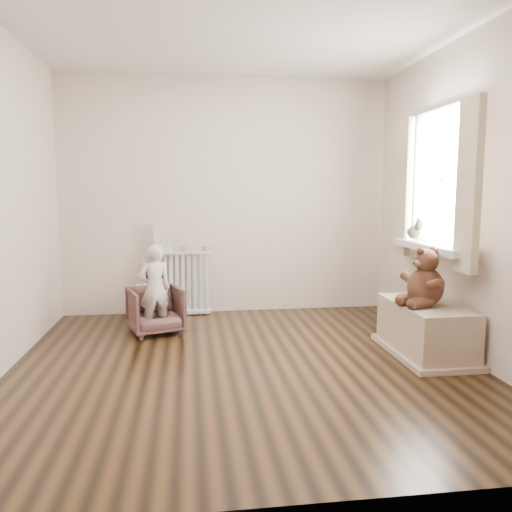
{
  "coord_description": "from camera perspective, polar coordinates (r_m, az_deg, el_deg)",
  "views": [
    {
      "loc": [
        -0.42,
        -3.76,
        1.35
      ],
      "look_at": [
        0.15,
        0.45,
        0.8
      ],
      "focal_mm": 35.0,
      "sensor_mm": 36.0,
      "label": 1
    }
  ],
  "objects": [
    {
      "name": "teddy_bear",
      "position": [
        4.25,
        18.84,
        -2.23
      ],
      "size": [
        0.45,
        0.39,
        0.47
      ],
      "primitive_type": null,
      "rotation": [
        0.0,
        0.0,
        0.27
      ],
      "color": "#371D12",
      "rests_on": "toy_bench"
    },
    {
      "name": "plush_cat",
      "position": [
        4.83,
        17.86,
        2.86
      ],
      "size": [
        0.18,
        0.27,
        0.21
      ],
      "primitive_type": null,
      "rotation": [
        0.0,
        0.0,
        0.11
      ],
      "color": "#696458",
      "rests_on": "window_sill"
    },
    {
      "name": "curtain_left",
      "position": [
        4.06,
        23.15,
        7.35
      ],
      "size": [
        0.06,
        0.26,
        1.3
      ],
      "primitive_type": "cube",
      "color": "beige",
      "rests_on": "right_wall"
    },
    {
      "name": "radiator",
      "position": [
        5.53,
        -8.69,
        -2.72
      ],
      "size": [
        0.67,
        0.13,
        0.71
      ],
      "primitive_type": "cube",
      "color": "silver",
      "rests_on": "floor"
    },
    {
      "name": "child",
      "position": [
        4.8,
        -11.5,
        -3.69
      ],
      "size": [
        0.35,
        0.29,
        0.84
      ],
      "primitive_type": "imported",
      "rotation": [
        0.0,
        0.0,
        3.45
      ],
      "color": "white",
      "rests_on": "armchair"
    },
    {
      "name": "back_wall",
      "position": [
        5.58,
        -3.41,
        6.84
      ],
      "size": [
        3.6,
        0.02,
        2.6
      ],
      "primitive_type": "cube",
      "color": "beige",
      "rests_on": "ground"
    },
    {
      "name": "window",
      "position": [
        4.61,
        20.73,
        8.14
      ],
      "size": [
        0.03,
        0.9,
        1.1
      ],
      "primitive_type": "cube",
      "color": "white",
      "rests_on": "right_wall"
    },
    {
      "name": "toy_bench",
      "position": [
        4.42,
        18.8,
        -8.09
      ],
      "size": [
        0.49,
        0.92,
        0.43
      ],
      "primitive_type": "cube",
      "color": "tan",
      "rests_on": "floor"
    },
    {
      "name": "window_sill",
      "position": [
        4.59,
        19.41,
        0.95
      ],
      "size": [
        0.22,
        1.1,
        0.06
      ],
      "primitive_type": "cube",
      "color": "silver",
      "rests_on": "right_wall"
    },
    {
      "name": "tin_a",
      "position": [
        5.48,
        -8.13,
        0.85
      ],
      "size": [
        0.1,
        0.1,
        0.06
      ],
      "primitive_type": "cylinder",
      "color": "#A59E8C",
      "rests_on": "radiator"
    },
    {
      "name": "toy_vanity",
      "position": [
        5.53,
        -11.52,
        -3.99
      ],
      "size": [
        0.4,
        0.28,
        0.63
      ],
      "primitive_type": "cube",
      "color": "silver",
      "rests_on": "floor"
    },
    {
      "name": "front_wall",
      "position": [
        2.01,
        4.38,
        5.96
      ],
      "size": [
        3.6,
        0.02,
        2.6
      ],
      "primitive_type": "cube",
      "color": "beige",
      "rests_on": "ground"
    },
    {
      "name": "ceiling",
      "position": [
        3.99,
        -1.41,
        25.64
      ],
      "size": [
        3.6,
        3.6,
        0.01
      ],
      "primitive_type": "cube",
      "color": "white",
      "rests_on": "ground"
    },
    {
      "name": "floor",
      "position": [
        4.02,
        -1.29,
        -12.25
      ],
      "size": [
        3.6,
        3.6,
        0.01
      ],
      "primitive_type": "cube",
      "color": "black",
      "rests_on": "ground"
    },
    {
      "name": "right_wall",
      "position": [
        4.37,
        22.97,
        6.14
      ],
      "size": [
        0.02,
        3.6,
        2.6
      ],
      "primitive_type": "cube",
      "color": "beige",
      "rests_on": "ground"
    },
    {
      "name": "curtain_right",
      "position": [
        5.07,
        16.52,
        7.52
      ],
      "size": [
        0.06,
        0.26,
        1.3
      ],
      "primitive_type": "cube",
      "color": "beige",
      "rests_on": "right_wall"
    },
    {
      "name": "armchair",
      "position": [
        4.9,
        -11.39,
        -6.09
      ],
      "size": [
        0.6,
        0.61,
        0.45
      ],
      "primitive_type": "imported",
      "rotation": [
        0.0,
        0.0,
        0.31
      ],
      "color": "#4E2F2C",
      "rests_on": "floor"
    },
    {
      "name": "tin_b",
      "position": [
        5.48,
        -5.78,
        0.82
      ],
      "size": [
        0.08,
        0.08,
        0.05
      ],
      "primitive_type": "cylinder",
      "color": "#A59E8C",
      "rests_on": "radiator"
    },
    {
      "name": "paper_doll",
      "position": [
        5.47,
        -10.59,
        2.22
      ],
      "size": [
        0.2,
        0.02,
        0.33
      ],
      "primitive_type": "cube",
      "color": "beige",
      "rests_on": "radiator"
    }
  ]
}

